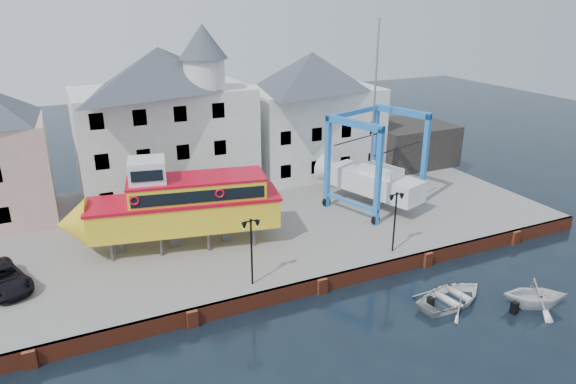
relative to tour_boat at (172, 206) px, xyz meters
name	(u,v)px	position (x,y,z in m)	size (l,w,h in m)	color
ground	(321,293)	(6.98, -8.03, -3.95)	(140.00, 140.00, 0.00)	black
hardstanding	(255,219)	(6.98, 2.97, -3.45)	(44.00, 22.00, 1.00)	slate
quay_wall	(321,285)	(6.98, -7.93, -3.45)	(44.00, 0.47, 1.00)	maroon
building_white_main	(166,120)	(2.11, 10.36, 3.39)	(14.00, 8.30, 14.00)	silver
building_white_right	(311,113)	(15.98, 10.96, 2.65)	(12.00, 8.00, 11.20)	silver
shed_dark	(407,143)	(25.98, 8.97, -0.95)	(8.00, 7.00, 4.00)	black
lamp_post_left	(251,235)	(2.98, -6.83, 0.22)	(1.12, 0.32, 4.20)	black
lamp_post_right	(396,207)	(12.98, -6.83, 0.22)	(1.12, 0.32, 4.20)	black
tour_boat	(172,206)	(0.00, 0.00, 0.00)	(14.75, 6.10, 6.25)	#59595E
travel_lift	(367,174)	(16.12, 1.35, -0.54)	(8.06, 9.85, 14.46)	blue
van	(2,278)	(-10.32, -1.25, -2.27)	(2.24, 4.87, 1.35)	black
motorboat_b	(451,302)	(13.46, -12.18, -3.95)	(3.35, 4.69, 0.97)	silver
motorboat_c	(533,307)	(17.46, -14.56, -3.95)	(3.18, 3.68, 1.94)	silver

